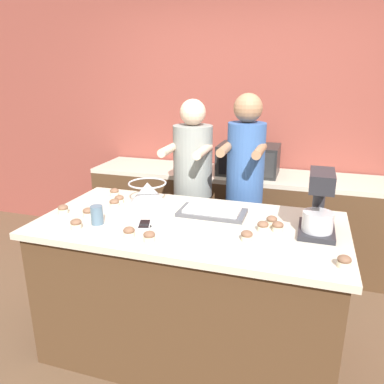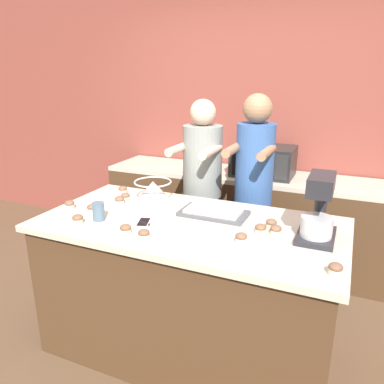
# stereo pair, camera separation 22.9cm
# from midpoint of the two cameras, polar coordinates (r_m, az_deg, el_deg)

# --- Properties ---
(ground_plane) EXTENTS (16.00, 16.00, 0.00)m
(ground_plane) POSITION_cam_midpoint_polar(r_m,az_deg,el_deg) (2.80, 2.11, -22.45)
(ground_plane) COLOR brown
(back_wall) EXTENTS (10.00, 0.06, 2.70)m
(back_wall) POSITION_cam_midpoint_polar(r_m,az_deg,el_deg) (3.86, 12.15, 10.57)
(back_wall) COLOR brown
(back_wall) RESTS_ON ground_plane
(island_counter) EXTENTS (1.87, 0.95, 0.93)m
(island_counter) POSITION_cam_midpoint_polar(r_m,az_deg,el_deg) (2.53, 2.24, -14.36)
(island_counter) COLOR #4C331E
(island_counter) RESTS_ON ground_plane
(back_counter) EXTENTS (2.80, 0.60, 0.89)m
(back_counter) POSITION_cam_midpoint_polar(r_m,az_deg,el_deg) (3.75, 10.15, -3.85)
(back_counter) COLOR #4C331E
(back_counter) RESTS_ON ground_plane
(person_left) EXTENTS (0.33, 0.50, 1.62)m
(person_left) POSITION_cam_midpoint_polar(r_m,az_deg,el_deg) (3.08, 3.68, -0.30)
(person_left) COLOR #33384C
(person_left) RESTS_ON ground_plane
(person_right) EXTENTS (0.31, 0.48, 1.67)m
(person_right) POSITION_cam_midpoint_polar(r_m,az_deg,el_deg) (2.95, 11.48, -0.55)
(person_right) COLOR #33384C
(person_right) RESTS_ON ground_plane
(stand_mixer) EXTENTS (0.20, 0.30, 0.37)m
(stand_mixer) POSITION_cam_midpoint_polar(r_m,az_deg,el_deg) (2.18, 21.63, -2.78)
(stand_mixer) COLOR #232328
(stand_mixer) RESTS_ON island_counter
(mixing_bowl) EXTENTS (0.27, 0.27, 0.15)m
(mixing_bowl) POSITION_cam_midpoint_polar(r_m,az_deg,el_deg) (2.66, -3.51, 0.19)
(mixing_bowl) COLOR #BCBCC1
(mixing_bowl) RESTS_ON island_counter
(baking_tray) EXTENTS (0.43, 0.23, 0.04)m
(baking_tray) POSITION_cam_midpoint_polar(r_m,az_deg,el_deg) (2.42, 6.02, -3.18)
(baking_tray) COLOR #4C4C51
(baking_tray) RESTS_ON island_counter
(microwave_oven) EXTENTS (0.56, 0.39, 0.28)m
(microwave_oven) POSITION_cam_midpoint_polar(r_m,az_deg,el_deg) (3.55, 12.65, 4.63)
(microwave_oven) COLOR black
(microwave_oven) RESTS_ON back_counter
(cell_phone) EXTENTS (0.11, 0.16, 0.01)m
(cell_phone) POSITION_cam_midpoint_polar(r_m,az_deg,el_deg) (2.29, -4.55, -4.72)
(cell_phone) COLOR silver
(cell_phone) RESTS_ON island_counter
(drinking_glass) EXTENTS (0.08, 0.08, 0.12)m
(drinking_glass) POSITION_cam_midpoint_polar(r_m,az_deg,el_deg) (2.37, -11.39, -2.96)
(drinking_glass) COLOR slate
(drinking_glass) RESTS_ON island_counter
(small_plate) EXTENTS (0.16, 0.16, 0.02)m
(small_plate) POSITION_cam_midpoint_polar(r_m,az_deg,el_deg) (2.09, 1.66, -6.88)
(small_plate) COLOR white
(small_plate) RESTS_ON island_counter
(knife) EXTENTS (0.19, 0.14, 0.01)m
(knife) POSITION_cam_midpoint_polar(r_m,az_deg,el_deg) (2.27, -3.17, -5.02)
(knife) COLOR #BCBCC1
(knife) RESTS_ON island_counter
(cupcake_0) EXTENTS (0.07, 0.07, 0.06)m
(cupcake_0) POSITION_cam_midpoint_polar(r_m,az_deg,el_deg) (2.63, -8.55, -1.32)
(cupcake_0) COLOR beige
(cupcake_0) RESTS_ON island_counter
(cupcake_1) EXTENTS (0.07, 0.07, 0.06)m
(cupcake_1) POSITION_cam_midpoint_polar(r_m,az_deg,el_deg) (2.06, 10.70, -6.97)
(cupcake_1) COLOR beige
(cupcake_1) RESTS_ON island_counter
(cupcake_2) EXTENTS (0.07, 0.07, 0.06)m
(cupcake_2) POSITION_cam_midpoint_polar(r_m,az_deg,el_deg) (2.62, -15.81, -1.90)
(cupcake_2) COLOR beige
(cupcake_2) RESTS_ON island_counter
(cupcake_3) EXTENTS (0.07, 0.07, 0.06)m
(cupcake_3) POSITION_cam_midpoint_polar(r_m,az_deg,el_deg) (2.35, -14.38, -4.09)
(cupcake_3) COLOR beige
(cupcake_3) RESTS_ON island_counter
(cupcake_4) EXTENTS (0.07, 0.07, 0.06)m
(cupcake_4) POSITION_cam_midpoint_polar(r_m,az_deg,el_deg) (2.70, -7.76, -0.78)
(cupcake_4) COLOR beige
(cupcake_4) RESTS_ON island_counter
(cupcake_5) EXTENTS (0.07, 0.07, 0.06)m
(cupcake_5) POSITION_cam_midpoint_polar(r_m,az_deg,el_deg) (2.28, 14.84, -4.77)
(cupcake_5) COLOR beige
(cupcake_5) RESTS_ON island_counter
(cupcake_6) EXTENTS (0.07, 0.07, 0.06)m
(cupcake_6) POSITION_cam_midpoint_polar(r_m,az_deg,el_deg) (2.20, 13.40, -5.52)
(cupcake_6) COLOR beige
(cupcake_6) RESTS_ON island_counter
(cupcake_7) EXTENTS (0.07, 0.07, 0.06)m
(cupcake_7) POSITION_cam_midpoint_polar(r_m,az_deg,el_deg) (2.07, -4.20, -6.52)
(cupcake_7) COLOR beige
(cupcake_7) RESTS_ON island_counter
(cupcake_8) EXTENTS (0.07, 0.07, 0.06)m
(cupcake_8) POSITION_cam_midpoint_polar(r_m,az_deg,el_deg) (2.15, -7.09, -5.71)
(cupcake_8) COLOR beige
(cupcake_8) RESTS_ON island_counter
(cupcake_9) EXTENTS (0.07, 0.07, 0.06)m
(cupcake_9) POSITION_cam_midpoint_polar(r_m,az_deg,el_deg) (2.86, -8.28, 0.30)
(cupcake_9) COLOR beige
(cupcake_9) RESTS_ON island_counter
(cupcake_10) EXTENTS (0.07, 0.07, 0.06)m
(cupcake_10) POSITION_cam_midpoint_polar(r_m,az_deg,el_deg) (2.50, -12.49, -2.53)
(cupcake_10) COLOR beige
(cupcake_10) RESTS_ON island_counter
(cupcake_11) EXTENTS (0.07, 0.07, 0.06)m
(cupcake_11) POSITION_cam_midpoint_polar(r_m,az_deg,el_deg) (1.89, 24.38, -10.72)
(cupcake_11) COLOR beige
(cupcake_11) RESTS_ON island_counter
(cupcake_12) EXTENTS (0.07, 0.07, 0.06)m
(cupcake_12) POSITION_cam_midpoint_polar(r_m,az_deg,el_deg) (2.20, 15.61, -5.67)
(cupcake_12) COLOR beige
(cupcake_12) RESTS_ON island_counter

